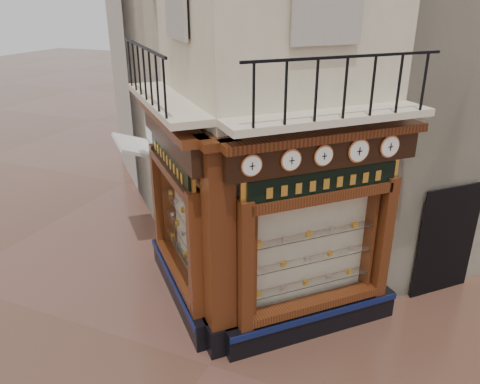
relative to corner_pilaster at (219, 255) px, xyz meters
The scene contains 15 objects.
ground 2.01m from the corner_pilaster, 90.00° to the right, with size 80.00×80.00×0.00m, color brown.
neighbour_left 9.21m from the corner_pilaster, 106.93° to the left, with size 8.00×8.00×11.00m, color #AFA999.
neighbour_right 9.21m from the corner_pilaster, 73.07° to the left, with size 8.00×8.00×11.00m, color #AFA999.
shopfront_left 1.77m from the corner_pilaster, 142.77° to the left, with size 2.86×2.86×3.98m.
shopfront_right 1.77m from the corner_pilaster, 37.23° to the left, with size 2.86×2.86×3.98m.
corner_pilaster is the anchor object (origin of this frame).
balcony 2.47m from the corner_pilaster, 90.00° to the left, with size 5.94×2.97×1.03m.
clock_a 1.77m from the corner_pilaster, ahead, with size 0.28×0.28×0.35m.
clock_b 2.02m from the corner_pilaster, 22.80° to the left, with size 0.29×0.29×0.36m.
clock_c 2.37m from the corner_pilaster, 30.26° to the left, with size 0.28×0.28×0.35m.
clock_d 2.86m from the corner_pilaster, 34.41° to the left, with size 0.32×0.32×0.41m.
clock_e 3.38m from the corner_pilaster, 36.63° to the left, with size 0.31×0.31×0.39m.
awning 4.94m from the corner_pilaster, 141.32° to the left, with size 1.56×0.94×0.08m, color silver, non-canonical shape.
signboard_left 2.12m from the corner_pilaster, 145.25° to the left, with size 2.12×2.12×0.57m.
signboard_right 2.12m from the corner_pilaster, 34.75° to the left, with size 2.15×2.15×0.58m.
Camera 1 is at (2.97, -5.62, 5.96)m, focal length 35.00 mm.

